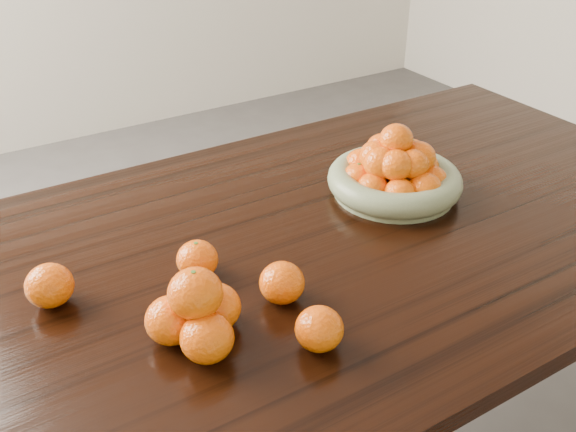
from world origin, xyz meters
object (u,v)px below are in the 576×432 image
fruit_bowl (395,173)px  loose_orange_0 (197,259)px  orange_pyramid (197,314)px  dining_table (297,276)px

fruit_bowl → loose_orange_0: fruit_bowl is taller
fruit_bowl → orange_pyramid: size_ratio=1.90×
fruit_bowl → dining_table: bearing=-169.5°
loose_orange_0 → fruit_bowl: bearing=6.4°
dining_table → orange_pyramid: orange_pyramid is taller
dining_table → orange_pyramid: (-0.29, -0.17, 0.14)m
fruit_bowl → loose_orange_0: size_ratio=3.93×
orange_pyramid → loose_orange_0: orange_pyramid is taller
dining_table → fruit_bowl: bearing=10.5°
orange_pyramid → loose_orange_0: bearing=65.8°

